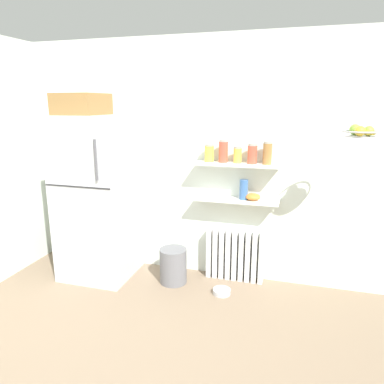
{
  "coord_description": "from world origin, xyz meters",
  "views": [
    {
      "loc": [
        0.82,
        -1.72,
        1.91
      ],
      "look_at": [
        -0.15,
        1.6,
        1.05
      ],
      "focal_mm": 33.4,
      "sensor_mm": 36.0,
      "label": 1
    }
  ],
  "objects_px": {
    "storage_jar_1": "(223,151)",
    "vase": "(244,190)",
    "storage_jar_0": "(209,153)",
    "trash_bin": "(173,266)",
    "pet_food_bowl": "(222,291)",
    "hanging_fruit_basket": "(361,132)",
    "radiator": "(235,255)",
    "storage_jar_3": "(252,154)",
    "storage_jar_4": "(267,153)",
    "storage_jar_2": "(238,155)",
    "shelf_bowl": "(253,197)",
    "refrigerator": "(97,193)"
  },
  "relations": [
    {
      "from": "refrigerator",
      "to": "storage_jar_2",
      "type": "height_order",
      "value": "refrigerator"
    },
    {
      "from": "radiator",
      "to": "shelf_bowl",
      "type": "distance_m",
      "value": 0.71
    },
    {
      "from": "storage_jar_2",
      "to": "shelf_bowl",
      "type": "distance_m",
      "value": 0.46
    },
    {
      "from": "refrigerator",
      "to": "hanging_fruit_basket",
      "type": "distance_m",
      "value": 2.68
    },
    {
      "from": "storage_jar_2",
      "to": "pet_food_bowl",
      "type": "height_order",
      "value": "storage_jar_2"
    },
    {
      "from": "storage_jar_0",
      "to": "vase",
      "type": "xyz_separation_m",
      "value": [
        0.37,
        0.0,
        -0.37
      ]
    },
    {
      "from": "storage_jar_1",
      "to": "trash_bin",
      "type": "height_order",
      "value": "storage_jar_1"
    },
    {
      "from": "storage_jar_2",
      "to": "hanging_fruit_basket",
      "type": "relative_size",
      "value": 0.6
    },
    {
      "from": "storage_jar_1",
      "to": "vase",
      "type": "height_order",
      "value": "storage_jar_1"
    },
    {
      "from": "storage_jar_1",
      "to": "hanging_fruit_basket",
      "type": "xyz_separation_m",
      "value": [
        1.21,
        -0.45,
        0.26
      ]
    },
    {
      "from": "storage_jar_3",
      "to": "trash_bin",
      "type": "xyz_separation_m",
      "value": [
        -0.78,
        -0.23,
        -1.22
      ]
    },
    {
      "from": "storage_jar_0",
      "to": "storage_jar_4",
      "type": "bearing_deg",
      "value": 0.0
    },
    {
      "from": "trash_bin",
      "to": "storage_jar_0",
      "type": "bearing_deg",
      "value": 35.25
    },
    {
      "from": "storage_jar_3",
      "to": "vase",
      "type": "height_order",
      "value": "storage_jar_3"
    },
    {
      "from": "refrigerator",
      "to": "hanging_fruit_basket",
      "type": "height_order",
      "value": "refrigerator"
    },
    {
      "from": "storage_jar_4",
      "to": "shelf_bowl",
      "type": "distance_m",
      "value": 0.48
    },
    {
      "from": "storage_jar_1",
      "to": "pet_food_bowl",
      "type": "relative_size",
      "value": 1.28
    },
    {
      "from": "trash_bin",
      "to": "radiator",
      "type": "bearing_deg",
      "value": 22.78
    },
    {
      "from": "radiator",
      "to": "trash_bin",
      "type": "distance_m",
      "value": 0.69
    },
    {
      "from": "storage_jar_3",
      "to": "storage_jar_2",
      "type": "bearing_deg",
      "value": 180.0
    },
    {
      "from": "refrigerator",
      "to": "shelf_bowl",
      "type": "relative_size",
      "value": 12.77
    },
    {
      "from": "radiator",
      "to": "shelf_bowl",
      "type": "relative_size",
      "value": 3.99
    },
    {
      "from": "vase",
      "to": "hanging_fruit_basket",
      "type": "xyz_separation_m",
      "value": [
        0.99,
        -0.45,
        0.65
      ]
    },
    {
      "from": "vase",
      "to": "trash_bin",
      "type": "bearing_deg",
      "value": -161.59
    },
    {
      "from": "storage_jar_0",
      "to": "hanging_fruit_basket",
      "type": "bearing_deg",
      "value": -18.21
    },
    {
      "from": "vase",
      "to": "hanging_fruit_basket",
      "type": "bearing_deg",
      "value": -24.39
    },
    {
      "from": "radiator",
      "to": "storage_jar_2",
      "type": "distance_m",
      "value": 1.12
    },
    {
      "from": "trash_bin",
      "to": "pet_food_bowl",
      "type": "height_order",
      "value": "trash_bin"
    },
    {
      "from": "storage_jar_0",
      "to": "shelf_bowl",
      "type": "height_order",
      "value": "storage_jar_0"
    },
    {
      "from": "storage_jar_0",
      "to": "storage_jar_1",
      "type": "height_order",
      "value": "storage_jar_1"
    },
    {
      "from": "storage_jar_2",
      "to": "shelf_bowl",
      "type": "xyz_separation_m",
      "value": [
        0.17,
        0.0,
        -0.43
      ]
    },
    {
      "from": "storage_jar_1",
      "to": "storage_jar_4",
      "type": "bearing_deg",
      "value": 0.0
    },
    {
      "from": "storage_jar_4",
      "to": "shelf_bowl",
      "type": "xyz_separation_m",
      "value": [
        -0.12,
        -0.0,
        -0.46
      ]
    },
    {
      "from": "storage_jar_4",
      "to": "trash_bin",
      "type": "xyz_separation_m",
      "value": [
        -0.93,
        -0.23,
        -1.24
      ]
    },
    {
      "from": "pet_food_bowl",
      "to": "radiator",
      "type": "bearing_deg",
      "value": 79.6
    },
    {
      "from": "shelf_bowl",
      "to": "hanging_fruit_basket",
      "type": "distance_m",
      "value": 1.23
    },
    {
      "from": "shelf_bowl",
      "to": "storage_jar_1",
      "type": "bearing_deg",
      "value": 180.0
    },
    {
      "from": "vase",
      "to": "hanging_fruit_basket",
      "type": "height_order",
      "value": "hanging_fruit_basket"
    },
    {
      "from": "shelf_bowl",
      "to": "pet_food_bowl",
      "type": "height_order",
      "value": "shelf_bowl"
    },
    {
      "from": "storage_jar_4",
      "to": "trash_bin",
      "type": "height_order",
      "value": "storage_jar_4"
    },
    {
      "from": "pet_food_bowl",
      "to": "hanging_fruit_basket",
      "type": "bearing_deg",
      "value": -5.67
    },
    {
      "from": "storage_jar_1",
      "to": "vase",
      "type": "xyz_separation_m",
      "value": [
        0.22,
        -0.0,
        -0.39
      ]
    },
    {
      "from": "hanging_fruit_basket",
      "to": "vase",
      "type": "bearing_deg",
      "value": 155.61
    },
    {
      "from": "radiator",
      "to": "hanging_fruit_basket",
      "type": "height_order",
      "value": "hanging_fruit_basket"
    },
    {
      "from": "shelf_bowl",
      "to": "storage_jar_2",
      "type": "bearing_deg",
      "value": 180.0
    },
    {
      "from": "storage_jar_2",
      "to": "storage_jar_4",
      "type": "height_order",
      "value": "storage_jar_4"
    },
    {
      "from": "radiator",
      "to": "pet_food_bowl",
      "type": "height_order",
      "value": "radiator"
    },
    {
      "from": "refrigerator",
      "to": "storage_jar_0",
      "type": "height_order",
      "value": "refrigerator"
    },
    {
      "from": "refrigerator",
      "to": "storage_jar_0",
      "type": "bearing_deg",
      "value": 11.57
    },
    {
      "from": "radiator",
      "to": "vase",
      "type": "distance_m",
      "value": 0.76
    }
  ]
}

